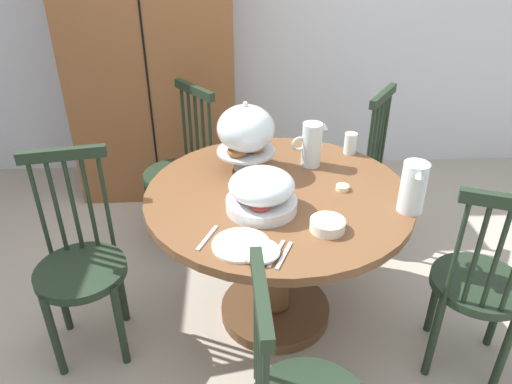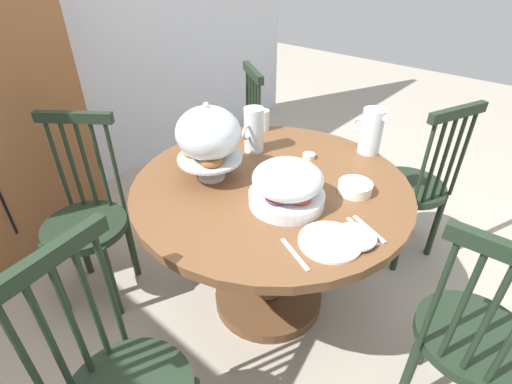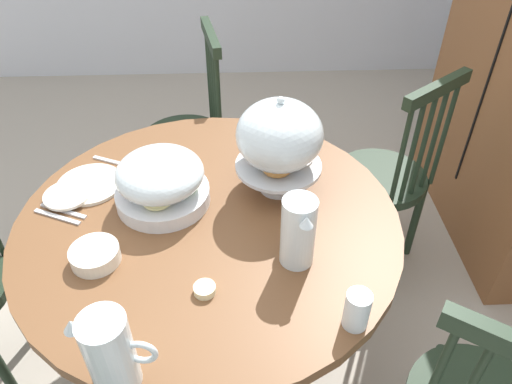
{
  "view_description": "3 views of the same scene",
  "coord_description": "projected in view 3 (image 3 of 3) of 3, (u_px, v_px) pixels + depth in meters",
  "views": [
    {
      "loc": [
        -0.08,
        -1.82,
        1.83
      ],
      "look_at": [
        0.01,
        0.05,
        0.74
      ],
      "focal_mm": 33.95,
      "sensor_mm": 36.0,
      "label": 1
    },
    {
      "loc": [
        -1.0,
        -0.82,
        1.62
      ],
      "look_at": [
        0.01,
        0.05,
        0.74
      ],
      "focal_mm": 26.93,
      "sensor_mm": 36.0,
      "label": 2
    },
    {
      "loc": [
        1.24,
        0.15,
        1.78
      ],
      "look_at": [
        0.11,
        0.2,
        0.84
      ],
      "focal_mm": 34.51,
      "sensor_mm": 36.0,
      "label": 3
    }
  ],
  "objects": [
    {
      "name": "table_knife",
      "position": [
        63.0,
        211.0,
        1.55
      ],
      "size": [
        0.08,
        0.16,
        0.01
      ],
      "primitive_type": "cube",
      "rotation": [
        0.0,
        0.0,
        4.3
      ],
      "color": "silver",
      "rests_on": "dining_table"
    },
    {
      "name": "china_plate_small",
      "position": [
        67.0,
        196.0,
        1.59
      ],
      "size": [
        0.15,
        0.15,
        0.01
      ],
      "primitive_type": "cylinder",
      "color": "white",
      "rests_on": "china_plate_large"
    },
    {
      "name": "windsor_chair_by_cabinet",
      "position": [
        385.0,
        180.0,
        2.14
      ],
      "size": [
        0.46,
        0.46,
        0.97
      ],
      "color": "#1E2D1E",
      "rests_on": "ground_plane"
    },
    {
      "name": "soup_spoon",
      "position": [
        114.0,
        162.0,
        1.76
      ],
      "size": [
        0.08,
        0.16,
        0.01
      ],
      "primitive_type": "cube",
      "rotation": [
        0.0,
        0.0,
        4.3
      ],
      "color": "silver",
      "rests_on": "dining_table"
    },
    {
      "name": "dinner_fork",
      "position": [
        57.0,
        217.0,
        1.53
      ],
      "size": [
        0.08,
        0.16,
        0.01
      ],
      "primitive_type": "cube",
      "rotation": [
        0.0,
        0.0,
        4.3
      ],
      "color": "silver",
      "rests_on": "dining_table"
    },
    {
      "name": "orange_juice_pitcher",
      "position": [
        298.0,
        234.0,
        1.34
      ],
      "size": [
        0.18,
        0.1,
        0.22
      ],
      "color": "silver",
      "rests_on": "dining_table"
    },
    {
      "name": "drinking_glass",
      "position": [
        357.0,
        310.0,
        1.2
      ],
      "size": [
        0.06,
        0.06,
        0.11
      ],
      "primitive_type": "cylinder",
      "color": "silver",
      "rests_on": "dining_table"
    },
    {
      "name": "pastry_stand_with_dome",
      "position": [
        279.0,
        139.0,
        1.52
      ],
      "size": [
        0.28,
        0.28,
        0.34
      ],
      "color": "silver",
      "rests_on": "dining_table"
    },
    {
      "name": "china_plate_large",
      "position": [
        90.0,
        184.0,
        1.65
      ],
      "size": [
        0.22,
        0.22,
        0.01
      ],
      "primitive_type": "cylinder",
      "color": "white",
      "rests_on": "dining_table"
    },
    {
      "name": "windsor_chair_facing_door",
      "position": [
        189.0,
        138.0,
        2.4
      ],
      "size": [
        0.41,
        0.41,
        0.97
      ],
      "color": "#1E2D1E",
      "rests_on": "ground_plane"
    },
    {
      "name": "ground_plane",
      "position": [
        208.0,
        328.0,
        2.09
      ],
      "size": [
        10.0,
        10.0,
        0.0
      ],
      "primitive_type": "plane",
      "color": "#A89E8E"
    },
    {
      "name": "milk_pitcher",
      "position": [
        111.0,
        356.0,
        1.05
      ],
      "size": [
        0.11,
        0.19,
        0.22
      ],
      "color": "silver",
      "rests_on": "dining_table"
    },
    {
      "name": "dining_table",
      "position": [
        212.0,
        264.0,
        1.67
      ],
      "size": [
        1.2,
        1.2,
        0.74
      ],
      "color": "brown",
      "rests_on": "ground_plane"
    },
    {
      "name": "fruit_platter_covered",
      "position": [
        161.0,
        181.0,
        1.54
      ],
      "size": [
        0.3,
        0.3,
        0.18
      ],
      "color": "silver",
      "rests_on": "dining_table"
    },
    {
      "name": "butter_dish",
      "position": [
        205.0,
        289.0,
        1.3
      ],
      "size": [
        0.06,
        0.06,
        0.02
      ],
      "primitive_type": "cylinder",
      "color": "beige",
      "rests_on": "dining_table"
    },
    {
      "name": "cereal_bowl",
      "position": [
        95.0,
        255.0,
        1.38
      ],
      "size": [
        0.14,
        0.14,
        0.04
      ],
      "primitive_type": "cylinder",
      "color": "white",
      "rests_on": "dining_table"
    }
  ]
}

